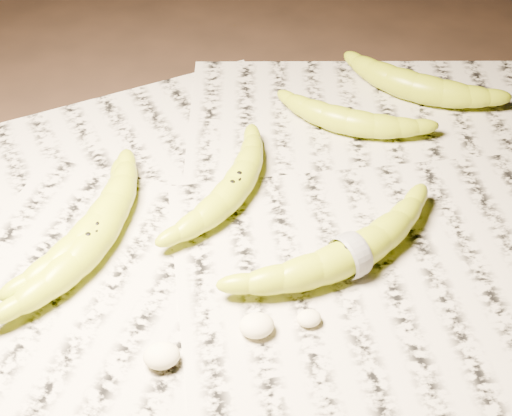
{
  "coord_description": "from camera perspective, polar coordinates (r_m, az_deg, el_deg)",
  "views": [
    {
      "loc": [
        -0.11,
        -0.56,
        0.57
      ],
      "look_at": [
        -0.02,
        0.0,
        0.05
      ],
      "focal_mm": 50.0,
      "sensor_mm": 36.0,
      "label": 1
    }
  ],
  "objects": [
    {
      "name": "ground",
      "position": [
        0.81,
        1.54,
        -2.53
      ],
      "size": [
        3.0,
        3.0,
        0.0
      ],
      "primitive_type": "plane",
      "color": "black",
      "rests_on": "ground"
    },
    {
      "name": "newspaper_patch",
      "position": [
        0.82,
        1.05,
        -1.45
      ],
      "size": [
        0.9,
        0.7,
        0.01
      ],
      "primitive_type": "cube",
      "color": "#BCB6A1",
      "rests_on": "ground"
    },
    {
      "name": "banana_left_a",
      "position": [
        0.79,
        -12.95,
        -2.38
      ],
      "size": [
        0.17,
        0.23,
        0.04
      ],
      "primitive_type": null,
      "rotation": [
        0.0,
        0.0,
        1.05
      ],
      "color": "#9EB817",
      "rests_on": "newspaper_patch"
    },
    {
      "name": "banana_left_b",
      "position": [
        0.81,
        -12.49,
        -1.23
      ],
      "size": [
        0.17,
        0.22,
        0.04
      ],
      "primitive_type": null,
      "rotation": [
        0.0,
        0.0,
        1.03
      ],
      "color": "#9EB817",
      "rests_on": "newspaper_patch"
    },
    {
      "name": "banana_center",
      "position": [
        0.84,
        -1.74,
        1.79
      ],
      "size": [
        0.17,
        0.2,
        0.04
      ],
      "primitive_type": null,
      "rotation": [
        0.0,
        0.0,
        0.97
      ],
      "color": "#9EB817",
      "rests_on": "newspaper_patch"
    },
    {
      "name": "banana_taped",
      "position": [
        0.76,
        7.6,
        -3.58
      ],
      "size": [
        0.25,
        0.16,
        0.04
      ],
      "primitive_type": null,
      "rotation": [
        0.0,
        0.0,
        0.42
      ],
      "color": "#9EB817",
      "rests_on": "newspaper_patch"
    },
    {
      "name": "banana_upper_a",
      "position": [
        0.95,
        7.44,
        7.06
      ],
      "size": [
        0.19,
        0.14,
        0.04
      ],
      "primitive_type": null,
      "rotation": [
        0.0,
        0.0,
        -0.53
      ],
      "color": "#9EB817",
      "rests_on": "newspaper_patch"
    },
    {
      "name": "banana_upper_b",
      "position": [
        1.03,
        12.68,
        9.61
      ],
      "size": [
        0.2,
        0.18,
        0.04
      ],
      "primitive_type": null,
      "rotation": [
        0.0,
        0.0,
        -0.66
      ],
      "color": "#9EB817",
      "rests_on": "newspaper_patch"
    },
    {
      "name": "measuring_tape",
      "position": [
        0.76,
        7.6,
        -3.58
      ],
      "size": [
        0.02,
        0.05,
        0.05
      ],
      "primitive_type": "torus",
      "rotation": [
        0.0,
        1.57,
        0.42
      ],
      "color": "white",
      "rests_on": "newspaper_patch"
    },
    {
      "name": "flesh_chunk_a",
      "position": [
        0.69,
        -7.59,
        -11.44
      ],
      "size": [
        0.04,
        0.03,
        0.02
      ],
      "primitive_type": "ellipsoid",
      "color": "#FFFAC5",
      "rests_on": "newspaper_patch"
    },
    {
      "name": "flesh_chunk_b",
      "position": [
        0.71,
        0.05,
        -9.18
      ],
      "size": [
        0.04,
        0.03,
        0.02
      ],
      "primitive_type": "ellipsoid",
      "color": "#FFFAC5",
      "rests_on": "newspaper_patch"
    },
    {
      "name": "flesh_chunk_c",
      "position": [
        0.72,
        4.27,
        -8.6
      ],
      "size": [
        0.02,
        0.02,
        0.01
      ],
      "primitive_type": "ellipsoid",
      "color": "#FFFAC5",
      "rests_on": "newspaper_patch"
    }
  ]
}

